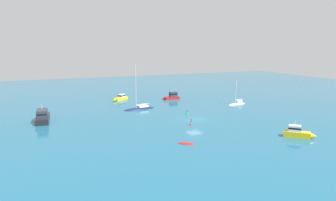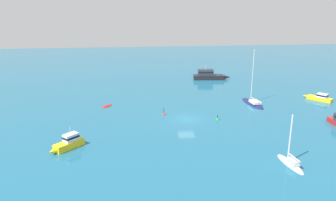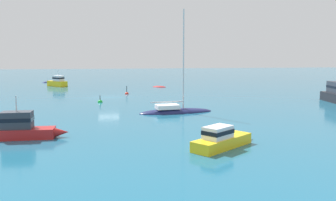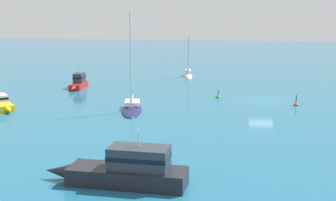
{
  "view_description": "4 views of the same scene",
  "coord_description": "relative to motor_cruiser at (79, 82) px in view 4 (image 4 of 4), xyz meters",
  "views": [
    {
      "loc": [
        -26.21,
        -49.75,
        13.47
      ],
      "look_at": [
        -1.85,
        7.88,
        2.29
      ],
      "focal_mm": 34.1,
      "sensor_mm": 36.0,
      "label": 1
    },
    {
      "loc": [
        47.0,
        -7.85,
        17.35
      ],
      "look_at": [
        -5.5,
        -2.19,
        1.34
      ],
      "focal_mm": 36.07,
      "sensor_mm": 36.0,
      "label": 2
    },
    {
      "loc": [
        -1.25,
        44.95,
        5.45
      ],
      "look_at": [
        -6.08,
        9.55,
        0.73
      ],
      "focal_mm": 38.93,
      "sensor_mm": 36.0,
      "label": 3
    },
    {
      "loc": [
        -50.85,
        3.62,
        10.12
      ],
      "look_at": [
        -5.33,
        9.21,
        0.82
      ],
      "focal_mm": 52.35,
      "sensor_mm": 36.0,
      "label": 4
    }
  ],
  "objects": [
    {
      "name": "channel_buoy",
      "position": [
        -7.11,
        -24.35,
        -0.68
      ],
      "size": [
        0.51,
        0.51,
        1.3
      ],
      "color": "red",
      "rests_on": "ground"
    },
    {
      "name": "launch_1",
      "position": [
        -11.95,
        3.87,
        -0.19
      ],
      "size": [
        4.7,
        4.03,
        1.32
      ],
      "rotation": [
        0.0,
        0.0,
        3.82
      ],
      "color": "yellow",
      "rests_on": "ground"
    },
    {
      "name": "mooring_buoy",
      "position": [
        -4.0,
        -16.61,
        -0.69
      ],
      "size": [
        0.54,
        0.54,
        1.04
      ],
      "color": "green",
      "rests_on": "ground"
    },
    {
      "name": "sailboat",
      "position": [
        10.69,
        -12.21,
        -0.51
      ],
      "size": [
        4.92,
        1.66,
        5.95
      ],
      "rotation": [
        0.0,
        0.0,
        3.27
      ],
      "color": "silver",
      "rests_on": "ground"
    },
    {
      "name": "launch",
      "position": [
        -30.06,
        -12.08,
        0.2
      ],
      "size": [
        2.67,
        8.4,
        3.24
      ],
      "rotation": [
        0.0,
        0.0,
        1.49
      ],
      "color": "black",
      "rests_on": "ground"
    },
    {
      "name": "ground_plane",
      "position": [
        -4.79,
        -21.18,
        -0.7
      ],
      "size": [
        160.0,
        160.0,
        0.0
      ],
      "primitive_type": "plane",
      "color": "#1E607F"
    },
    {
      "name": "ketch",
      "position": [
        -11.14,
        -8.64,
        -0.58
      ],
      "size": [
        7.08,
        2.84,
        9.68
      ],
      "rotation": [
        0.0,
        0.0,
        3.28
      ],
      "color": "#191E4C",
      "rests_on": "ground"
    },
    {
      "name": "motor_cruiser",
      "position": [
        0.0,
        0.0,
        0.0
      ],
      "size": [
        4.64,
        1.36,
        2.75
      ],
      "rotation": [
        0.0,
        0.0,
        3.15
      ],
      "color": "#B21E1E",
      "rests_on": "ground"
    }
  ]
}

